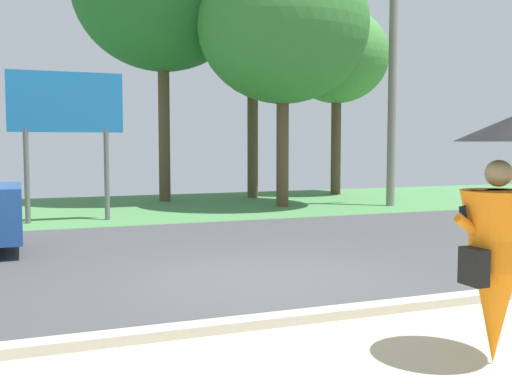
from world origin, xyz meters
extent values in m
cube|color=#424244|center=(0.00, 2.00, -0.05)|extent=(40.00, 8.00, 0.10)
cube|color=#498249|center=(0.00, 10.00, -0.05)|extent=(40.00, 8.00, 0.10)
cube|color=#B2AD9E|center=(0.00, -2.00, 0.05)|extent=(40.00, 0.24, 0.10)
cone|color=orange|center=(0.60, -3.66, 0.73)|extent=(0.60, 0.60, 1.45)
cylinder|color=orange|center=(0.60, -3.66, 1.12)|extent=(0.44, 0.44, 0.65)
sphere|color=tan|center=(0.60, -3.66, 1.59)|extent=(0.22, 0.22, 0.22)
cylinder|color=orange|center=(0.34, -3.64, 1.16)|extent=(0.29, 0.08, 0.24)
cube|color=black|center=(0.30, -3.61, 1.25)|extent=(0.02, 0.11, 0.16)
cube|color=black|center=(0.33, -3.71, 0.85)|extent=(0.12, 0.24, 0.30)
cylinder|color=gray|center=(7.18, 7.66, 3.36)|extent=(0.24, 0.24, 6.72)
cylinder|color=slate|center=(-2.89, 7.31, 1.10)|extent=(0.12, 0.12, 2.20)
cylinder|color=slate|center=(-1.09, 7.31, 1.10)|extent=(0.12, 0.12, 2.20)
cube|color=#1E72B2|center=(-1.99, 7.31, 2.80)|extent=(2.60, 0.10, 1.40)
cylinder|color=brown|center=(7.69, 11.95, 1.90)|extent=(0.36, 0.36, 3.80)
ellipsoid|color=#478C3D|center=(7.69, 11.95, 4.99)|extent=(3.73, 3.73, 3.39)
cylinder|color=brown|center=(4.36, 11.71, 2.35)|extent=(0.36, 0.36, 4.71)
ellipsoid|color=#1E5623|center=(4.36, 11.71, 6.02)|extent=(4.14, 4.14, 3.77)
cylinder|color=brown|center=(1.27, 11.49, 2.43)|extent=(0.36, 0.36, 4.87)
cylinder|color=brown|center=(4.14, 8.71, 1.83)|extent=(0.36, 0.36, 3.66)
ellipsoid|color=#387F33|center=(4.14, 8.71, 5.24)|extent=(4.94, 4.94, 4.49)
camera|label=1|loc=(-3.02, -7.52, 1.83)|focal=42.47mm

